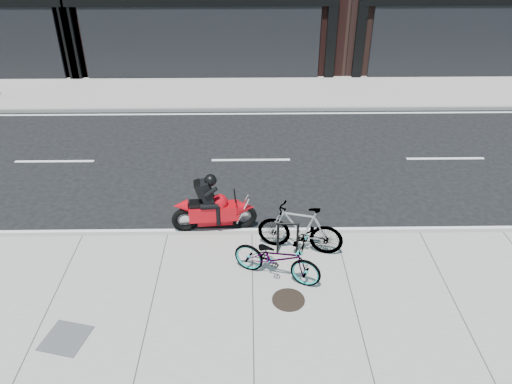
{
  "coord_description": "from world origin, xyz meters",
  "views": [
    {
      "loc": [
        -0.05,
        -11.55,
        7.15
      ],
      "look_at": [
        0.11,
        -1.35,
        0.9
      ],
      "focal_mm": 35.0,
      "sensor_mm": 36.0,
      "label": 1
    }
  ],
  "objects_px": {
    "bike_rack": "(288,235)",
    "manhole_cover": "(288,300)",
    "bicycle_front": "(277,258)",
    "motorcycle": "(218,207)",
    "utility_grate": "(66,338)",
    "bicycle_rear": "(300,229)"
  },
  "relations": [
    {
      "from": "motorcycle",
      "to": "manhole_cover",
      "type": "height_order",
      "value": "motorcycle"
    },
    {
      "from": "bike_rack",
      "to": "bicycle_rear",
      "type": "bearing_deg",
      "value": 21.86
    },
    {
      "from": "bicycle_rear",
      "to": "bicycle_front",
      "type": "bearing_deg",
      "value": -16.05
    },
    {
      "from": "bicycle_rear",
      "to": "motorcycle",
      "type": "relative_size",
      "value": 0.93
    },
    {
      "from": "bicycle_front",
      "to": "manhole_cover",
      "type": "height_order",
      "value": "bicycle_front"
    },
    {
      "from": "bike_rack",
      "to": "manhole_cover",
      "type": "distance_m",
      "value": 1.59
    },
    {
      "from": "bicycle_front",
      "to": "bicycle_rear",
      "type": "height_order",
      "value": "bicycle_rear"
    },
    {
      "from": "bike_rack",
      "to": "utility_grate",
      "type": "xyz_separation_m",
      "value": [
        -4.21,
        -2.44,
        -0.47
      ]
    },
    {
      "from": "motorcycle",
      "to": "manhole_cover",
      "type": "xyz_separation_m",
      "value": [
        1.52,
        -2.63,
        -0.49
      ]
    },
    {
      "from": "bike_rack",
      "to": "manhole_cover",
      "type": "xyz_separation_m",
      "value": [
        -0.08,
        -1.51,
        -0.47
      ]
    },
    {
      "from": "bike_rack",
      "to": "manhole_cover",
      "type": "bearing_deg",
      "value": -92.91
    },
    {
      "from": "utility_grate",
      "to": "bicycle_front",
      "type": "bearing_deg",
      "value": 22.62
    },
    {
      "from": "manhole_cover",
      "to": "utility_grate",
      "type": "bearing_deg",
      "value": -167.34
    },
    {
      "from": "bicycle_front",
      "to": "manhole_cover",
      "type": "distance_m",
      "value": 0.89
    },
    {
      "from": "motorcycle",
      "to": "manhole_cover",
      "type": "relative_size",
      "value": 3.12
    },
    {
      "from": "bicycle_rear",
      "to": "utility_grate",
      "type": "distance_m",
      "value": 5.19
    },
    {
      "from": "bicycle_rear",
      "to": "manhole_cover",
      "type": "distance_m",
      "value": 1.76
    },
    {
      "from": "bike_rack",
      "to": "bicycle_rear",
      "type": "distance_m",
      "value": 0.32
    },
    {
      "from": "bicycle_rear",
      "to": "manhole_cover",
      "type": "relative_size",
      "value": 2.92
    },
    {
      "from": "manhole_cover",
      "to": "bicycle_front",
      "type": "bearing_deg",
      "value": 105.77
    },
    {
      "from": "motorcycle",
      "to": "utility_grate",
      "type": "bearing_deg",
      "value": -131.36
    },
    {
      "from": "motorcycle",
      "to": "bike_rack",
      "type": "bearing_deg",
      "value": -40.22
    }
  ]
}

